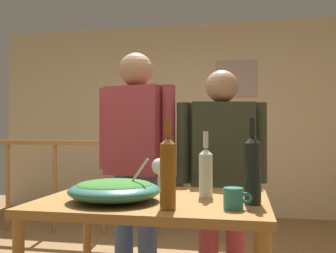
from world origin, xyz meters
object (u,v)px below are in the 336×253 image
at_px(person_standing_left, 136,152).
at_px(wine_bottle_clear, 206,171).
at_px(person_standing_right, 222,167).
at_px(stair_railing, 121,174).
at_px(wine_bottle_amber, 168,172).
at_px(framed_picture, 236,79).
at_px(salad_bowl, 115,189).
at_px(mug_teal, 234,198).
at_px(wine_bottle_dark, 252,168).
at_px(tv_console, 148,198).
at_px(flat_screen_tv, 147,157).
at_px(wine_glass, 159,168).
at_px(serving_table, 155,217).

bearing_deg(person_standing_left, wine_bottle_clear, 142.98).
xyz_separation_m(person_standing_left, person_standing_right, (0.59, 0.00, -0.09)).
xyz_separation_m(stair_railing, wine_bottle_amber, (1.02, -2.42, 0.29)).
bearing_deg(person_standing_left, framed_picture, -91.15).
bearing_deg(salad_bowl, mug_teal, -7.96).
height_order(wine_bottle_clear, mug_teal, wine_bottle_clear).
bearing_deg(wine_bottle_dark, wine_bottle_amber, -152.60).
relative_size(tv_console, mug_teal, 7.55).
bearing_deg(person_standing_right, person_standing_left, -11.71).
bearing_deg(person_standing_right, flat_screen_tv, -76.60).
relative_size(wine_glass, person_standing_left, 0.11).
bearing_deg(wine_glass, stair_railing, 114.45).
height_order(wine_bottle_dark, wine_bottle_amber, wine_bottle_dark).
distance_m(framed_picture, tv_console, 2.00).
height_order(stair_railing, mug_teal, stair_railing).
bearing_deg(wine_glass, flat_screen_tv, 105.80).
distance_m(tv_console, mug_teal, 3.60).
bearing_deg(serving_table, mug_teal, -27.38).
height_order(flat_screen_tv, salad_bowl, salad_bowl).
bearing_deg(stair_railing, serving_table, -67.49).
height_order(framed_picture, mug_teal, framed_picture).
bearing_deg(framed_picture, wine_bottle_amber, -93.27).
bearing_deg(framed_picture, person_standing_right, -90.76).
bearing_deg(serving_table, person_standing_left, 113.36).
xyz_separation_m(framed_picture, tv_console, (-1.17, -0.29, -1.60)).
relative_size(flat_screen_tv, wine_glass, 3.62).
bearing_deg(framed_picture, wine_glass, -96.77).
distance_m(flat_screen_tv, wine_glass, 2.92).
relative_size(framed_picture, wine_bottle_dark, 1.41).
distance_m(serving_table, mug_teal, 0.46).
distance_m(stair_railing, person_standing_left, 1.63).
relative_size(salad_bowl, mug_teal, 3.65).
xyz_separation_m(framed_picture, wine_bottle_dark, (0.14, -3.49, -0.89)).
height_order(framed_picture, person_standing_left, framed_picture).
height_order(stair_railing, flat_screen_tv, stair_railing).
bearing_deg(wine_glass, person_standing_left, 122.40).
xyz_separation_m(wine_glass, mug_teal, (0.44, -0.49, -0.08)).
bearing_deg(serving_table, stair_railing, 112.51).
relative_size(stair_railing, mug_teal, 25.74).
bearing_deg(mug_teal, wine_glass, 131.81).
relative_size(wine_bottle_amber, person_standing_right, 0.24).
xyz_separation_m(wine_glass, wine_bottle_dark, (0.52, -0.36, 0.04)).
bearing_deg(wine_bottle_dark, mug_teal, -122.77).
bearing_deg(serving_table, person_standing_right, 66.64).
xyz_separation_m(framed_picture, person_standing_left, (-0.62, -2.73, -0.86)).
bearing_deg(flat_screen_tv, framed_picture, 15.42).
height_order(tv_console, wine_glass, wine_glass).
height_order(flat_screen_tv, wine_glass, flat_screen_tv).
relative_size(tv_console, wine_bottle_clear, 2.72).
bearing_deg(mug_teal, person_standing_right, 96.44).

